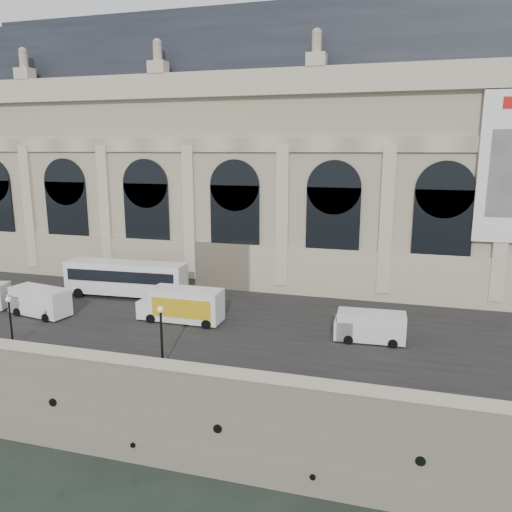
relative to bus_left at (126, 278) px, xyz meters
The scene contains 11 objects.
ground 22.86m from the bus_left, 50.10° to the right, with size 260.00×260.00×0.00m, color black.
quay 23.64m from the bus_left, 53.53° to the left, with size 160.00×70.00×6.00m, color gray.
street 14.09m from the bus_left, 10.00° to the right, with size 160.00×24.00×0.06m, color #2D2D2D.
parapet 21.00m from the bus_left, 49.05° to the right, with size 160.00×1.40×1.21m.
museum 20.13m from the bus_left, 61.76° to the left, with size 69.00×18.70×29.10m.
bus_left is the anchor object (origin of this frame).
van_b 8.55m from the bus_left, 123.74° to the right, with size 6.05×3.18×2.56m.
van_c 24.53m from the bus_left, 12.70° to the right, with size 5.41×2.42×2.37m.
box_truck 9.84m from the bus_left, 31.37° to the right, with size 7.34×2.66×2.95m.
lamp_left 13.87m from the bus_left, 96.64° to the right, with size 0.40×0.40×3.91m.
lamp_right 17.76m from the bus_left, 52.14° to the right, with size 0.45×0.45×4.37m.
Camera 1 is at (11.95, -26.29, 20.58)m, focal length 35.00 mm.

